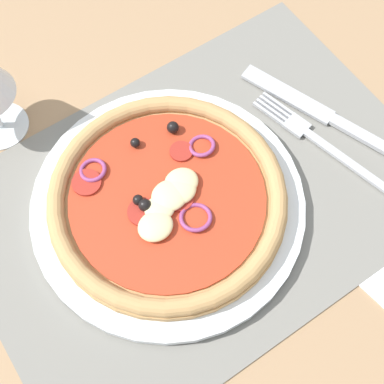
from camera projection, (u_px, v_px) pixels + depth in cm
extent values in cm
cube|color=#9E7A56|center=(200.00, 202.00, 59.70)|extent=(190.00, 140.00, 2.40)
cube|color=slate|center=(200.00, 196.00, 58.44)|extent=(48.54, 33.67, 0.40)
cylinder|color=white|center=(168.00, 205.00, 57.16)|extent=(28.55, 28.55, 1.15)
cylinder|color=tan|center=(168.00, 201.00, 56.19)|extent=(24.61, 24.61, 1.00)
torus|color=tan|center=(167.00, 197.00, 55.41)|extent=(24.44, 24.44, 1.80)
cylinder|color=#B7381E|center=(167.00, 198.00, 55.60)|extent=(20.18, 20.18, 0.30)
ellipsoid|color=beige|center=(181.00, 182.00, 55.60)|extent=(3.59, 3.23, 1.08)
ellipsoid|color=beige|center=(170.00, 195.00, 54.93)|extent=(3.85, 3.46, 1.15)
ellipsoid|color=beige|center=(179.00, 190.00, 55.23)|extent=(3.67, 3.31, 1.10)
ellipsoid|color=beige|center=(155.00, 226.00, 53.55)|extent=(3.59, 3.24, 1.08)
ellipsoid|color=beige|center=(158.00, 205.00, 54.57)|extent=(3.15, 2.84, 0.95)
sphere|color=black|center=(138.00, 200.00, 54.74)|extent=(1.10, 1.10, 1.10)
sphere|color=black|center=(145.00, 205.00, 54.39)|extent=(1.30, 1.30, 1.30)
sphere|color=black|center=(135.00, 143.00, 57.61)|extent=(1.05, 1.05, 1.05)
sphere|color=black|center=(173.00, 127.00, 58.28)|extent=(1.30, 1.30, 1.30)
torus|color=#8E3D75|center=(202.00, 146.00, 57.77)|extent=(2.95, 2.95, 1.06)
torus|color=#8E3D75|center=(93.00, 170.00, 56.53)|extent=(2.93, 2.93, 0.85)
torus|color=#8E3D75|center=(196.00, 217.00, 54.25)|extent=(3.38, 3.37, 1.00)
cylinder|color=#A3281E|center=(87.00, 182.00, 56.03)|extent=(3.06, 3.06, 0.30)
cylinder|color=#A3281E|center=(181.00, 151.00, 57.59)|extent=(2.46, 2.46, 0.30)
cylinder|color=#A3281E|center=(179.00, 198.00, 55.26)|extent=(3.02, 3.02, 0.30)
cylinder|color=#A3281E|center=(143.00, 212.00, 54.62)|extent=(3.07, 3.07, 0.30)
cylinder|color=#A3281E|center=(175.00, 189.00, 55.71)|extent=(3.01, 3.01, 0.30)
cube|color=#B2B5BA|center=(347.00, 161.00, 59.79)|extent=(3.57, 11.05, 0.44)
cube|color=#B2B5BA|center=(297.00, 126.00, 61.75)|extent=(2.74, 2.98, 0.44)
cube|color=#B2B5BA|center=(278.00, 104.00, 63.02)|extent=(1.35, 4.27, 0.44)
cube|color=#B2B5BA|center=(275.00, 107.00, 62.83)|extent=(1.35, 4.27, 0.44)
cube|color=#B2B5BA|center=(271.00, 110.00, 62.64)|extent=(1.35, 4.27, 0.44)
cube|color=#B2B5BA|center=(268.00, 114.00, 62.44)|extent=(1.35, 4.27, 0.44)
cube|color=#B2B5BA|center=(364.00, 137.00, 61.02)|extent=(4.16, 8.32, 0.62)
cube|color=#B2B5BA|center=(287.00, 94.00, 63.58)|extent=(5.94, 11.56, 0.44)
cylinder|color=silver|center=(1.00, 125.00, 62.25)|extent=(6.40, 6.40, 0.40)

